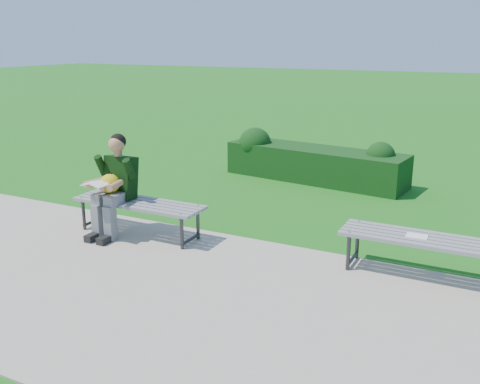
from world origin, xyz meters
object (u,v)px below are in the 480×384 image
(bench_right, at_px, (426,243))
(seated_boy, at_px, (114,182))
(paper_sheet, at_px, (417,236))
(hedge, at_px, (311,161))
(bench_left, at_px, (139,206))

(bench_right, height_order, seated_boy, seated_boy)
(paper_sheet, bearing_deg, hedge, 124.67)
(bench_left, xyz_separation_m, seated_boy, (-0.30, -0.10, 0.30))
(hedge, xyz_separation_m, bench_right, (2.52, -3.49, 0.07))
(hedge, xyz_separation_m, paper_sheet, (2.42, -3.49, 0.12))
(bench_left, bearing_deg, seated_boy, -162.24)
(bench_right, bearing_deg, bench_left, -175.08)
(bench_left, height_order, seated_boy, seated_boy)
(paper_sheet, bearing_deg, seated_boy, -173.89)
(bench_right, bearing_deg, paper_sheet, 180.00)
(hedge, distance_m, paper_sheet, 4.25)
(hedge, bearing_deg, paper_sheet, -55.33)
(bench_right, relative_size, seated_boy, 1.37)
(hedge, distance_m, bench_right, 4.30)
(hedge, distance_m, seated_boy, 4.13)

